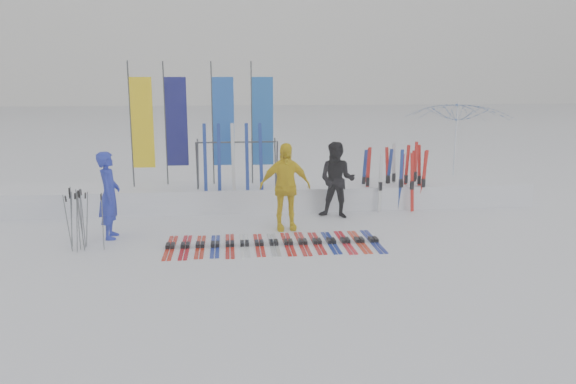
{
  "coord_description": "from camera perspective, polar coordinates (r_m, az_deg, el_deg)",
  "views": [
    {
      "loc": [
        -1.05,
        -10.0,
        3.39
      ],
      "look_at": [
        0.2,
        1.6,
        1.0
      ],
      "focal_mm": 35.0,
      "sensor_mm": 36.0,
      "label": 1
    }
  ],
  "objects": [
    {
      "name": "tent_canopy",
      "position": [
        17.42,
        16.77,
        4.48
      ],
      "size": [
        3.46,
        3.51,
        2.77
      ],
      "primitive_type": "imported",
      "rotation": [
        0.0,
        0.0,
        0.16
      ],
      "color": "white",
      "rests_on": "ground"
    },
    {
      "name": "snow_bank",
      "position": [
        14.96,
        -1.99,
        -0.35
      ],
      "size": [
        14.0,
        1.6,
        0.6
      ],
      "primitive_type": "cube",
      "color": "white",
      "rests_on": "ground"
    },
    {
      "name": "feather_flags",
      "position": [
        14.87,
        -8.88,
        7.02
      ],
      "size": [
        3.67,
        0.27,
        3.2
      ],
      "color": "#383A3F",
      "rests_on": "ground"
    },
    {
      "name": "person_yellow",
      "position": [
        12.57,
        -0.31,
        0.55
      ],
      "size": [
        1.19,
        0.58,
        1.97
      ],
      "primitive_type": "imported",
      "rotation": [
        0.0,
        0.0,
        0.09
      ],
      "color": "yellow",
      "rests_on": "ground"
    },
    {
      "name": "person_blue",
      "position": [
        12.49,
        -17.71,
        -0.31
      ],
      "size": [
        0.48,
        0.7,
        1.87
      ],
      "primitive_type": "imported",
      "rotation": [
        0.0,
        0.0,
        1.62
      ],
      "color": "#1D2BAC",
      "rests_on": "ground"
    },
    {
      "name": "ski_row",
      "position": [
        11.62,
        -1.45,
        -5.21
      ],
      "size": [
        4.37,
        1.7,
        0.07
      ],
      "color": "red",
      "rests_on": "ground"
    },
    {
      "name": "ski_rack",
      "position": [
        14.35,
        -5.21,
        3.49
      ],
      "size": [
        2.04,
        0.8,
        1.23
      ],
      "color": "#383A3F",
      "rests_on": "ground"
    },
    {
      "name": "ground",
      "position": [
        10.61,
        -0.15,
        -7.06
      ],
      "size": [
        120.0,
        120.0,
        0.0
      ],
      "primitive_type": "plane",
      "color": "white",
      "rests_on": "ground"
    },
    {
      "name": "pole_cluster",
      "position": [
        11.95,
        -20.37,
        -2.69
      ],
      "size": [
        0.74,
        0.59,
        1.25
      ],
      "color": "#595B60",
      "rests_on": "ground"
    },
    {
      "name": "person_black",
      "position": [
        13.72,
        5.0,
        1.21
      ],
      "size": [
        1.11,
        1.01,
        1.86
      ],
      "primitive_type": "imported",
      "rotation": [
        0.0,
        0.0,
        -0.41
      ],
      "color": "black",
      "rests_on": "ground"
    },
    {
      "name": "upright_skis",
      "position": [
        15.07,
        11.1,
        1.41
      ],
      "size": [
        1.58,
        1.04,
        1.69
      ],
      "color": "red",
      "rests_on": "ground"
    }
  ]
}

